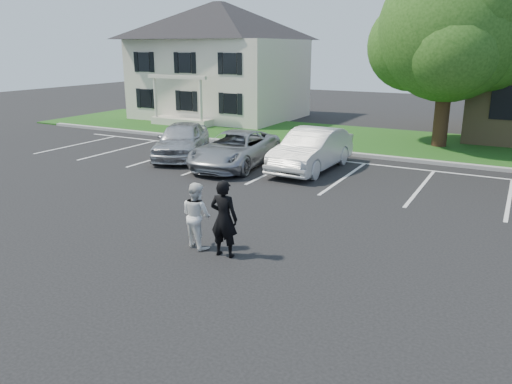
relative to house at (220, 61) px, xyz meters
The scene contains 11 objects.
ground_plane 24.14m from the house, 56.94° to the right, with size 90.00×90.00×0.00m, color black.
curb 15.71m from the house, 31.52° to the right, with size 40.00×0.30×0.15m, color gray.
grass_strip 14.11m from the house, 17.00° to the right, with size 44.00×8.00×0.08m, color #1F4C19.
stall_lines 18.53m from the house, 37.43° to the right, with size 34.00×5.36×0.01m.
house is the anchor object (origin of this frame).
tree 15.80m from the house, 14.48° to the right, with size 7.80×7.20×8.80m.
man_black_suit 24.19m from the house, 57.62° to the right, with size 0.68×0.44×1.85m, color black.
man_white_shirt 23.61m from the house, 59.24° to the right, with size 0.79×0.62×1.64m, color white.
car_silver_west 13.45m from the house, 65.35° to the right, with size 1.85×4.61×1.57m, color #B4B4B9.
car_silver_minivan 15.18m from the house, 55.55° to the right, with size 2.36×5.11×1.42m, color #97999E.
car_white_sedan 16.36m from the house, 44.85° to the right, with size 1.72×4.93×1.62m, color silver.
Camera 1 is at (5.68, -9.55, 4.75)m, focal length 35.00 mm.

